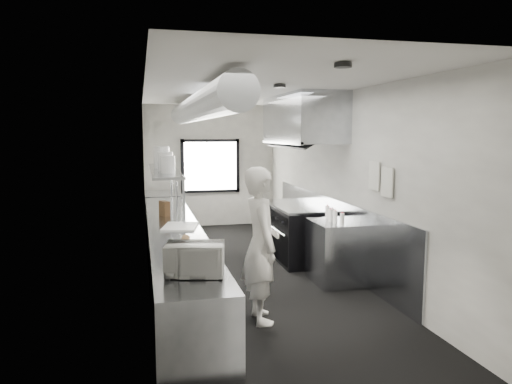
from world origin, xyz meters
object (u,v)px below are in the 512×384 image
exhaust_hood (302,119)px  pass_shelf (164,171)px  squeeze_bottle_b (335,217)px  squeeze_bottle_e (327,212)px  deli_tub_a (172,262)px  squeeze_bottle_c (330,215)px  prep_counter (175,258)px  plate_stack_d (163,157)px  microwave (195,259)px  far_work_table (162,214)px  deli_tub_b (178,264)px  plate_stack_c (161,157)px  line_cook (261,245)px  plate_stack_a (168,164)px  cutting_board (180,226)px  small_plate (186,243)px  range (298,232)px  knife_block (165,208)px  plate_stack_b (165,162)px  squeeze_bottle_d (332,214)px  squeeze_bottle_a (342,219)px  bottle_station (336,252)px

exhaust_hood → pass_shelf: exhaust_hood is taller
squeeze_bottle_b → squeeze_bottle_e: bearing=83.8°
deli_tub_a → squeeze_bottle_c: squeeze_bottle_c is taller
prep_counter → plate_stack_d: plate_stack_d is taller
microwave → plate_stack_d: (-0.05, 4.40, 0.70)m
far_work_table → squeeze_bottle_e: (2.27, -3.64, 0.54)m
deli_tub_a → squeeze_bottle_c: (2.38, 1.88, 0.04)m
far_work_table → deli_tub_b: size_ratio=8.89×
plate_stack_c → squeeze_bottle_b: size_ratio=2.00×
far_work_table → deli_tub_a: 5.78m
squeeze_bottle_b → squeeze_bottle_c: 0.15m
line_cook → plate_stack_a: plate_stack_a is taller
exhaust_hood → squeeze_bottle_c: bearing=-91.3°
cutting_board → squeeze_bottle_e: (2.19, 0.15, 0.08)m
deli_tub_a → exhaust_hood: bearing=53.5°
small_plate → squeeze_bottle_b: (2.16, 0.76, 0.09)m
range → small_plate: range is taller
prep_counter → far_work_table: (0.00, 3.70, 0.00)m
plate_stack_a → plate_stack_c: size_ratio=0.69×
squeeze_bottle_e → exhaust_hood: bearing=91.1°
far_work_table → knife_block: (-0.08, -2.83, 0.56)m
far_work_table → plate_stack_a: bearing=-90.5°
deli_tub_b → knife_block: size_ratio=0.59×
plate_stack_b → squeeze_bottle_e: bearing=-24.8°
cutting_board → squeeze_bottle_e: bearing=4.0°
prep_counter → plate_stack_c: 2.21m
plate_stack_d → far_work_table: bearing=89.1°
pass_shelf → cutting_board: pass_shelf is taller
squeeze_bottle_d → plate_stack_c: bearing=141.4°
exhaust_hood → deli_tub_b: (-2.35, -3.31, -1.44)m
plate_stack_c → far_work_table: bearing=87.8°
deli_tub_b → plate_stack_b: size_ratio=0.45×
line_cook → exhaust_hood: bearing=-28.3°
deli_tub_a → plate_stack_a: plate_stack_a is taller
pass_shelf → knife_block: size_ratio=13.12×
exhaust_hood → prep_counter: bearing=-151.9°
cutting_board → range: bearing=31.5°
far_work_table → squeeze_bottle_e: bearing=-58.1°
prep_counter → pass_shelf: 1.85m
pass_shelf → squeeze_bottle_a: bearing=-41.3°
pass_shelf → squeeze_bottle_e: pass_shelf is taller
far_work_table → small_plate: (0.06, -4.80, 0.46)m
deli_tub_a → squeeze_bottle_d: squeeze_bottle_d is taller
knife_block → squeeze_bottle_b: 2.60m
far_work_table → squeeze_bottle_d: 4.46m
bottle_station → line_cook: (-1.40, -1.13, 0.45)m
plate_stack_b → plate_stack_a: bearing=-88.0°
bottle_station → plate_stack_b: plate_stack_b is taller
cutting_board → squeeze_bottle_a: squeeze_bottle_a is taller
plate_stack_c → squeeze_bottle_a: size_ratio=2.11×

